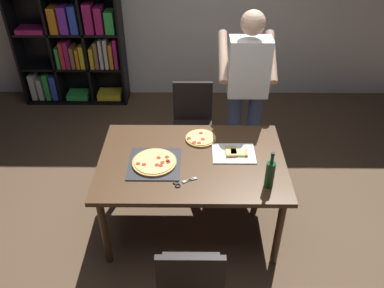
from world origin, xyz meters
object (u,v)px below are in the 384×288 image
object	(u,v)px
bookshelf	(72,34)
pepperoni_pizza_on_tray	(154,163)
kitchen_scissors	(181,183)
chair_far_side	(193,119)
person_serving_pizza	(247,88)
dining_table	(192,166)
second_pizza_plain	(201,138)
chair_near_camera	(191,282)
wine_bottle	(270,174)

from	to	relation	value
bookshelf	pepperoni_pizza_on_tray	bearing A→B (deg)	-62.57
pepperoni_pizza_on_tray	kitchen_scissors	world-z (taller)	pepperoni_pizza_on_tray
chair_far_side	bookshelf	size ratio (longest dim) A/B	0.46
person_serving_pizza	kitchen_scissors	xyz separation A→B (m)	(-0.60, -1.08, -0.24)
dining_table	second_pizza_plain	world-z (taller)	second_pizza_plain
dining_table	chair_near_camera	bearing A→B (deg)	-90.00
dining_table	second_pizza_plain	size ratio (longest dim) A/B	5.67
person_serving_pizza	pepperoni_pizza_on_tray	bearing A→B (deg)	-134.06
dining_table	wine_bottle	xyz separation A→B (m)	(0.59, -0.32, 0.19)
wine_bottle	kitchen_scissors	size ratio (longest dim) A/B	1.61
person_serving_pizza	second_pizza_plain	size ratio (longest dim) A/B	6.40
pepperoni_pizza_on_tray	kitchen_scissors	bearing A→B (deg)	-45.52
dining_table	person_serving_pizza	xyz separation A→B (m)	(0.52, 0.79, 0.32)
chair_near_camera	pepperoni_pizza_on_tray	world-z (taller)	chair_near_camera
chair_far_side	person_serving_pizza	bearing A→B (deg)	-22.95
dining_table	chair_near_camera	world-z (taller)	chair_near_camera
wine_bottle	second_pizza_plain	xyz separation A→B (m)	(-0.51, 0.61, -0.11)
pepperoni_pizza_on_tray	person_serving_pizza	bearing A→B (deg)	45.94
person_serving_pizza	kitchen_scissors	size ratio (longest dim) A/B	8.94
chair_far_side	wine_bottle	bearing A→B (deg)	-66.20
bookshelf	person_serving_pizza	distance (m)	2.63
bookshelf	wine_bottle	size ratio (longest dim) A/B	6.17
person_serving_pizza	wine_bottle	xyz separation A→B (m)	(0.07, -1.11, -0.13)
dining_table	bookshelf	size ratio (longest dim) A/B	0.80
chair_near_camera	wine_bottle	size ratio (longest dim) A/B	2.85
kitchen_scissors	second_pizza_plain	xyz separation A→B (m)	(0.16, 0.59, 0.01)
pepperoni_pizza_on_tray	kitchen_scissors	xyz separation A→B (m)	(0.23, -0.23, -0.01)
chair_far_side	kitchen_scissors	bearing A→B (deg)	-93.43
chair_far_side	bookshelf	bearing A→B (deg)	138.96
chair_far_side	person_serving_pizza	world-z (taller)	person_serving_pizza
person_serving_pizza	chair_near_camera	bearing A→B (deg)	-106.15
dining_table	wine_bottle	bearing A→B (deg)	-28.78
wine_bottle	second_pizza_plain	size ratio (longest dim) A/B	1.16
dining_table	second_pizza_plain	xyz separation A→B (m)	(0.08, 0.29, 0.08)
bookshelf	kitchen_scissors	size ratio (longest dim) A/B	9.96
chair_near_camera	chair_far_side	size ratio (longest dim) A/B	1.00
wine_bottle	second_pizza_plain	distance (m)	0.81
chair_near_camera	person_serving_pizza	xyz separation A→B (m)	(0.52, 1.80, 0.49)
dining_table	wine_bottle	distance (m)	0.70
chair_near_camera	bookshelf	xyz separation A→B (m)	(-1.57, 3.38, 0.43)
kitchen_scissors	second_pizza_plain	size ratio (longest dim) A/B	0.72
wine_bottle	kitchen_scissors	distance (m)	0.67
dining_table	kitchen_scissors	bearing A→B (deg)	-104.75
chair_near_camera	person_serving_pizza	distance (m)	1.93
chair_far_side	kitchen_scissors	distance (m)	1.33
dining_table	person_serving_pizza	size ratio (longest dim) A/B	0.89
chair_far_side	second_pizza_plain	world-z (taller)	chair_far_side
chair_far_side	person_serving_pizza	size ratio (longest dim) A/B	0.51
pepperoni_pizza_on_tray	kitchen_scissors	size ratio (longest dim) A/B	2.16
bookshelf	second_pizza_plain	xyz separation A→B (m)	(1.65, -2.09, -0.18)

